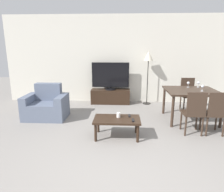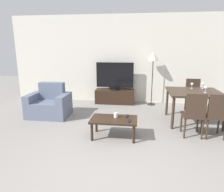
# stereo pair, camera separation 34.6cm
# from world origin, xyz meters

# --- Properties ---
(ground_plane) EXTENTS (18.00, 18.00, 0.00)m
(ground_plane) POSITION_xyz_m (0.00, 0.00, 0.00)
(ground_plane) COLOR gray
(wall_back) EXTENTS (7.29, 0.06, 2.70)m
(wall_back) POSITION_xyz_m (0.00, 3.92, 1.35)
(wall_back) COLOR silver
(wall_back) RESTS_ON ground_plane
(armchair) EXTENTS (1.01, 0.72, 0.84)m
(armchair) POSITION_xyz_m (-1.83, 2.24, 0.30)
(armchair) COLOR slate
(armchair) RESTS_ON ground_plane
(tv_stand) EXTENTS (1.20, 0.41, 0.44)m
(tv_stand) POSITION_xyz_m (-0.31, 3.64, 0.22)
(tv_stand) COLOR black
(tv_stand) RESTS_ON ground_plane
(tv) EXTENTS (1.14, 0.32, 0.84)m
(tv) POSITION_xyz_m (-0.31, 3.64, 0.87)
(tv) COLOR black
(tv) RESTS_ON tv_stand
(coffee_table) EXTENTS (0.89, 0.53, 0.38)m
(coffee_table) POSITION_xyz_m (-0.04, 1.21, 0.33)
(coffee_table) COLOR black
(coffee_table) RESTS_ON ground_plane
(dining_table) EXTENTS (1.17, 1.05, 0.75)m
(dining_table) POSITION_xyz_m (1.69, 2.24, 0.66)
(dining_table) COLOR #38281E
(dining_table) RESTS_ON ground_plane
(dining_chair_near) EXTENTS (0.40, 0.40, 0.90)m
(dining_chair_near) POSITION_xyz_m (1.48, 1.41, 0.50)
(dining_chair_near) COLOR #38281E
(dining_chair_near) RESTS_ON ground_plane
(dining_chair_far) EXTENTS (0.40, 0.40, 0.90)m
(dining_chair_far) POSITION_xyz_m (1.89, 3.08, 0.50)
(dining_chair_far) COLOR #38281E
(dining_chair_far) RESTS_ON ground_plane
(dining_chair_near_right) EXTENTS (0.40, 0.40, 0.90)m
(dining_chair_near_right) POSITION_xyz_m (1.89, 1.41, 0.50)
(dining_chair_near_right) COLOR #38281E
(dining_chair_near_right) RESTS_ON ground_plane
(floor_lamp) EXTENTS (0.28, 0.28, 1.61)m
(floor_lamp) POSITION_xyz_m (0.83, 3.64, 1.37)
(floor_lamp) COLOR black
(floor_lamp) RESTS_ON ground_plane
(remote_primary) EXTENTS (0.04, 0.15, 0.02)m
(remote_primary) POSITION_xyz_m (0.21, 1.35, 0.39)
(remote_primary) COLOR black
(remote_primary) RESTS_ON coffee_table
(remote_secondary) EXTENTS (0.04, 0.15, 0.02)m
(remote_secondary) POSITION_xyz_m (0.26, 1.10, 0.39)
(remote_secondary) COLOR black
(remote_secondary) RESTS_ON coffee_table
(cup_white_near) EXTENTS (0.07, 0.07, 0.10)m
(cup_white_near) POSITION_xyz_m (-0.01, 1.27, 0.43)
(cup_white_near) COLOR white
(cup_white_near) RESTS_ON coffee_table
(wine_glass_left) EXTENTS (0.07, 0.07, 0.15)m
(wine_glass_left) POSITION_xyz_m (1.89, 2.13, 0.85)
(wine_glass_left) COLOR silver
(wine_glass_left) RESTS_ON dining_table
(wine_glass_center) EXTENTS (0.07, 0.07, 0.15)m
(wine_glass_center) POSITION_xyz_m (1.70, 2.56, 0.85)
(wine_glass_center) COLOR silver
(wine_glass_center) RESTS_ON dining_table
(wine_glass_right) EXTENTS (0.07, 0.07, 0.15)m
(wine_glass_right) POSITION_xyz_m (1.97, 2.60, 0.85)
(wine_glass_right) COLOR silver
(wine_glass_right) RESTS_ON dining_table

